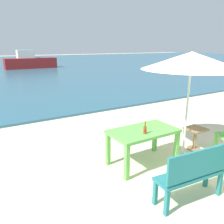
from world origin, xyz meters
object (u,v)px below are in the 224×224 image
object	(u,v)px
patio_umbrella	(191,61)
bench_teal_center	(194,172)
picnic_table_green	(143,135)
beer_bottle_amber	(145,129)
boat_tanker	(30,62)
side_table_wood	(195,135)

from	to	relation	value
patio_umbrella	bench_teal_center	bearing A→B (deg)	-134.22
patio_umbrella	bench_teal_center	size ratio (longest dim) A/B	1.87
picnic_table_green	patio_umbrella	distance (m)	1.84
beer_bottle_amber	patio_umbrella	xyz separation A→B (m)	(1.21, 0.05, 1.26)
boat_tanker	picnic_table_green	bearing A→B (deg)	-97.18
beer_bottle_amber	boat_tanker	distance (m)	22.57
bench_teal_center	beer_bottle_amber	bearing A→B (deg)	88.90
picnic_table_green	boat_tanker	bearing A→B (deg)	82.82
patio_umbrella	boat_tanker	distance (m)	22.44
picnic_table_green	boat_tanker	world-z (taller)	boat_tanker
beer_bottle_amber	patio_umbrella	world-z (taller)	patio_umbrella
side_table_wood	boat_tanker	bearing A→B (deg)	86.72
patio_umbrella	picnic_table_green	bearing A→B (deg)	172.99
bench_teal_center	boat_tanker	size ratio (longest dim) A/B	0.24
patio_umbrella	side_table_wood	bearing A→B (deg)	4.61
patio_umbrella	beer_bottle_amber	bearing A→B (deg)	-177.83
patio_umbrella	boat_tanker	size ratio (longest dim) A/B	0.44
picnic_table_green	bench_teal_center	xyz separation A→B (m)	(-0.13, -1.41, -0.11)
side_table_wood	picnic_table_green	bearing A→B (deg)	176.17
beer_bottle_amber	bench_teal_center	distance (m)	1.26
side_table_wood	boat_tanker	size ratio (longest dim) A/B	0.10
side_table_wood	patio_umbrella	bearing A→B (deg)	-175.39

